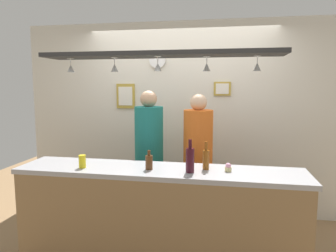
% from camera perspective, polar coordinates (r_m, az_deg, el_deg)
% --- Properties ---
extents(ground_plane, '(8.00, 8.00, 0.00)m').
position_cam_1_polar(ground_plane, '(3.65, -0.31, -21.32)').
color(ground_plane, olive).
extents(back_wall, '(4.40, 0.06, 2.60)m').
position_cam_1_polar(back_wall, '(4.31, 2.41, 1.37)').
color(back_wall, silver).
rests_on(back_wall, ground_plane).
extents(bar_counter, '(2.70, 0.55, 0.98)m').
position_cam_1_polar(bar_counter, '(2.92, -2.22, -14.50)').
color(bar_counter, '#99999E').
rests_on(bar_counter, ground_plane).
extents(overhead_glass_rack, '(2.20, 0.36, 0.04)m').
position_cam_1_polar(overhead_glass_rack, '(2.92, -1.46, 12.88)').
color(overhead_glass_rack, black).
extents(hanging_wineglass_far_left, '(0.07, 0.07, 0.13)m').
position_cam_1_polar(hanging_wineglass_far_left, '(3.20, -17.27, 10.07)').
color(hanging_wineglass_far_left, silver).
rests_on(hanging_wineglass_far_left, overhead_glass_rack).
extents(hanging_wineglass_left, '(0.07, 0.07, 0.13)m').
position_cam_1_polar(hanging_wineglass_left, '(3.01, -9.69, 10.48)').
color(hanging_wineglass_left, silver).
rests_on(hanging_wineglass_left, overhead_glass_rack).
extents(hanging_wineglass_center_left, '(0.07, 0.07, 0.13)m').
position_cam_1_polar(hanging_wineglass_center_left, '(2.85, -1.87, 10.76)').
color(hanging_wineglass_center_left, silver).
rests_on(hanging_wineglass_center_left, overhead_glass_rack).
extents(hanging_wineglass_center, '(0.07, 0.07, 0.13)m').
position_cam_1_polar(hanging_wineglass_center, '(2.88, 7.05, 10.67)').
color(hanging_wineglass_center, silver).
rests_on(hanging_wineglass_center, overhead_glass_rack).
extents(hanging_wineglass_center_right, '(0.07, 0.07, 0.13)m').
position_cam_1_polar(hanging_wineglass_center_right, '(2.90, 15.91, 10.42)').
color(hanging_wineglass_center_right, silver).
rests_on(hanging_wineglass_center_right, overhead_glass_rack).
extents(person_left_teal_shirt, '(0.34, 0.34, 1.69)m').
position_cam_1_polar(person_left_teal_shirt, '(3.77, -3.47, -3.79)').
color(person_left_teal_shirt, '#2D334C').
rests_on(person_left_teal_shirt, ground_plane).
extents(person_middle_orange_shirt, '(0.34, 0.34, 1.66)m').
position_cam_1_polar(person_middle_orange_shirt, '(3.68, 5.47, -4.45)').
color(person_middle_orange_shirt, '#2D334C').
rests_on(person_middle_orange_shirt, ground_plane).
extents(bottle_beer_brown_stubby, '(0.07, 0.07, 0.18)m').
position_cam_1_polar(bottle_beer_brown_stubby, '(2.92, -3.47, -6.53)').
color(bottle_beer_brown_stubby, '#512D14').
rests_on(bottle_beer_brown_stubby, bar_counter).
extents(bottle_beer_amber_tall, '(0.06, 0.06, 0.26)m').
position_cam_1_polar(bottle_beer_amber_tall, '(2.93, 6.92, -5.93)').
color(bottle_beer_amber_tall, brown).
rests_on(bottle_beer_amber_tall, bar_counter).
extents(bottle_wine_dark_red, '(0.08, 0.08, 0.30)m').
position_cam_1_polar(bottle_wine_dark_red, '(2.81, 4.03, -6.09)').
color(bottle_wine_dark_red, '#380F19').
rests_on(bottle_wine_dark_red, bar_counter).
extents(drink_can, '(0.07, 0.07, 0.12)m').
position_cam_1_polar(drink_can, '(3.08, -15.33, -6.23)').
color(drink_can, yellow).
rests_on(drink_can, bar_counter).
extents(cupcake, '(0.06, 0.06, 0.08)m').
position_cam_1_polar(cupcake, '(2.91, 10.90, -7.43)').
color(cupcake, beige).
rests_on(cupcake, bar_counter).
extents(picture_frame_caricature, '(0.26, 0.02, 0.34)m').
position_cam_1_polar(picture_frame_caricature, '(4.42, -7.71, 5.42)').
color(picture_frame_caricature, '#B29338').
rests_on(picture_frame_caricature, back_wall).
extents(picture_frame_upper_small, '(0.22, 0.02, 0.18)m').
position_cam_1_polar(picture_frame_upper_small, '(4.20, 9.84, 6.70)').
color(picture_frame_upper_small, '#B29338').
rests_on(picture_frame_upper_small, back_wall).
extents(wall_clock, '(0.22, 0.03, 0.22)m').
position_cam_1_polar(wall_clock, '(4.30, -1.93, 11.90)').
color(wall_clock, white).
rests_on(wall_clock, back_wall).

